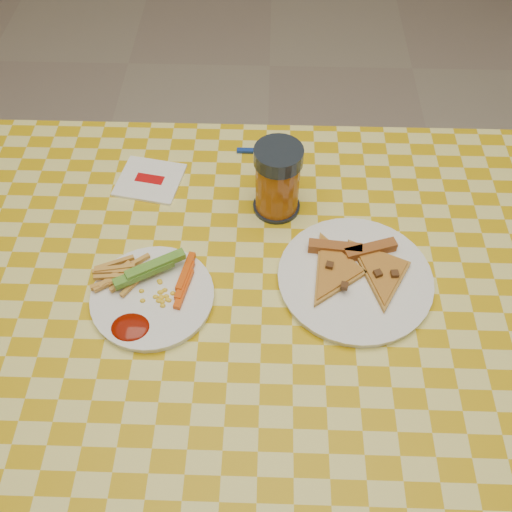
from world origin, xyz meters
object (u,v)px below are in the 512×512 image
Objects in this scene: table at (262,312)px; plate_left at (153,298)px; drink_glass at (278,181)px; plate_right at (355,279)px.

plate_left reaches higher than table.
plate_left is at bearing -133.55° from drink_glass.
plate_right is at bearing 8.04° from table.
drink_glass is at bearing 128.82° from plate_right.
table is 8.67× the size of drink_glass.
drink_glass is at bearing 83.29° from table.
plate_right is 0.23m from drink_glass.
plate_left is 0.31m from drink_glass.
plate_right is at bearing -51.18° from drink_glass.
table is at bearing -96.71° from drink_glass.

